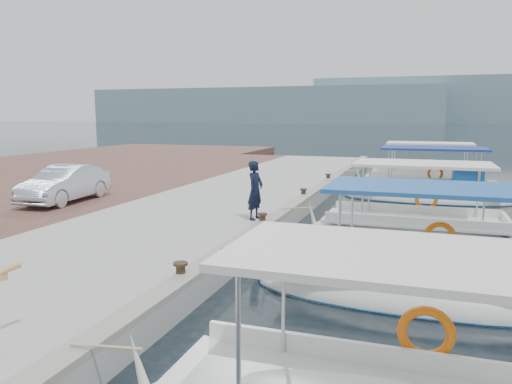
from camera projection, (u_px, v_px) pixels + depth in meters
ground at (257, 257)px, 12.66m from camera, size 400.00×400.00×0.00m
concrete_quay at (223, 206)px, 18.25m from camera, size 6.00×40.00×0.50m
quay_curb at (297, 202)px, 17.32m from camera, size 0.44×40.00×0.12m
cobblestone_strip at (107, 199)px, 19.84m from camera, size 4.00×40.00×0.50m
distant_hills at (498, 104)px, 190.67m from camera, size 330.00×60.00×18.00m
fishing_caique_b at (423, 292)px, 9.80m from camera, size 6.82×2.32×2.83m
fishing_caique_c at (414, 235)px, 14.47m from camera, size 6.26×2.33×2.83m
fishing_caique_d at (430, 196)px, 21.07m from camera, size 7.00×2.54×2.83m
fishing_caique_e at (424, 185)px, 24.66m from camera, size 6.72×2.29×2.83m
mooring_bollards at (262, 218)px, 14.07m from camera, size 0.28×20.28×0.33m
fisherman at (255, 190)px, 14.66m from camera, size 0.52×0.70×1.74m
parked_car at (65, 184)px, 17.72m from camera, size 1.62×4.00×1.29m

